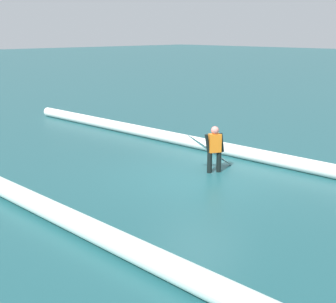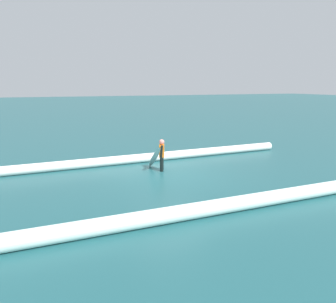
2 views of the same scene
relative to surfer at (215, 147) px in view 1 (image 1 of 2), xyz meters
The scene contains 5 objects.
ground_plane 1.02m from the surfer, 90.68° to the left, with size 185.04×185.04×0.00m, color #1E5459.
surfer is the anchor object (origin of this frame).
surfboard 0.35m from the surfer, 25.41° to the right, with size 0.46×1.68×1.15m.
wave_crest_foreground 2.82m from the surfer, 38.77° to the right, with size 0.40×0.40×18.82m, color white.
wave_crest_midground 5.58m from the surfer, 111.48° to the left, with size 0.43×0.43×25.09m, color white.
Camera 1 is at (-8.71, 9.37, 3.88)m, focal length 52.44 mm.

